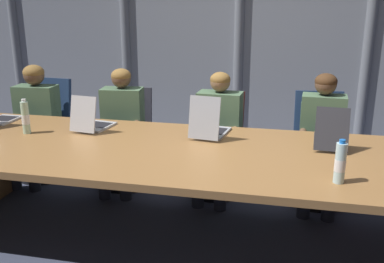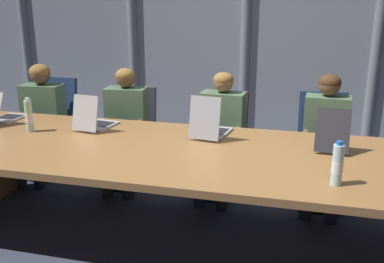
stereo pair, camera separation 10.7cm
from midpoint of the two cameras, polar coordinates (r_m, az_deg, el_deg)
name	(u,v)px [view 1 (the left image)]	position (r m, az deg, el deg)	size (l,w,h in m)	color
ground_plane	(197,241)	(3.39, -0.21, -14.25)	(15.20, 15.20, 0.00)	#383D51
conference_table	(198,168)	(3.13, -0.22, -4.78)	(4.42, 1.32, 0.73)	olive
curtain_backdrop	(240,29)	(5.39, 5.73, 13.29)	(7.60, 0.17, 2.86)	gray
laptop_left_mid	(92,122)	(3.68, -13.81, 1.16)	(0.28, 0.40, 0.30)	#BCBCC1
laptop_center	(209,128)	(3.40, 1.38, 0.49)	(0.29, 0.44, 0.34)	#A8ADB7
laptop_right_mid	(330,137)	(3.33, 16.88, -0.71)	(0.26, 0.47, 0.31)	#2D2D33
office_chair_left_end	(46,139)	(4.78, -19.29, -1.00)	(0.60, 0.60, 0.99)	navy
office_chair_left_mid	(128,147)	(4.39, -9.16, -2.07)	(0.60, 0.60, 0.92)	#2D2D38
office_chair_center	(217,153)	(4.15, 2.52, -2.91)	(0.60, 0.60, 0.93)	#511E19
office_chair_right_mid	(318,160)	(4.11, 15.53, -3.61)	(0.60, 0.60, 0.96)	navy
person_left_end	(34,115)	(4.58, -20.77, 1.99)	(0.44, 0.57, 1.16)	#4C6B4C
person_left_mid	(121,122)	(4.16, -10.12, 1.20)	(0.43, 0.57, 1.15)	#4C6B4C
person_center	(217,128)	(3.91, 2.56, 0.42)	(0.43, 0.56, 1.15)	#4C6B4C
person_right_mid	(322,134)	(3.86, 15.95, -0.26)	(0.41, 0.56, 1.17)	#4C6B4C
water_bottle_primary	(340,163)	(2.63, 17.83, -4.00)	(0.06, 0.06, 0.26)	silver
water_bottle_secondary	(26,118)	(3.71, -21.86, 1.69)	(0.06, 0.06, 0.28)	#ADD1B2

